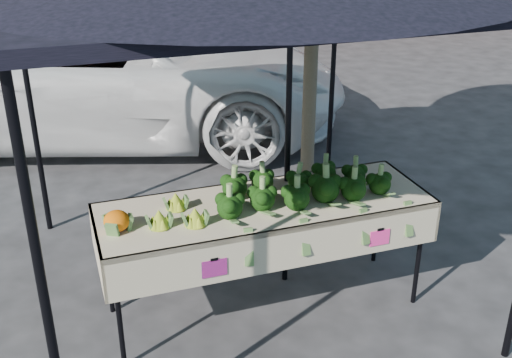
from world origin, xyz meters
name	(u,v)px	position (x,y,z in m)	size (l,w,h in m)	color
ground	(252,302)	(0.00, 0.00, 0.00)	(90.00, 90.00, 0.00)	#252527
table	(265,257)	(0.08, -0.08, 0.45)	(2.40, 0.81, 0.90)	#BAB094
canopy	(240,125)	(0.01, 0.30, 1.37)	(3.16, 3.16, 2.74)	black
broccoli_heap	(300,181)	(0.35, -0.06, 1.02)	(1.35, 0.55, 0.24)	black
romanesco_cluster	(173,206)	(-0.59, -0.10, 0.99)	(0.42, 0.46, 0.19)	#A9BB26
cauliflower_pair	(116,219)	(-0.97, -0.13, 0.98)	(0.19, 0.19, 0.17)	orange
street_tree	(312,26)	(0.99, 1.24, 1.84)	(1.87, 1.87, 3.69)	#1E4C14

